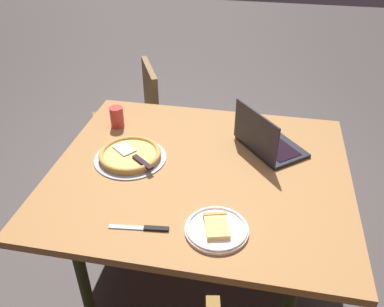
% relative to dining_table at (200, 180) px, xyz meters
% --- Properties ---
extents(ground_plane, '(12.00, 12.00, 0.00)m').
position_rel_dining_table_xyz_m(ground_plane, '(0.00, 0.00, -0.69)').
color(ground_plane, '#423B39').
extents(dining_table, '(1.29, 1.11, 0.75)m').
position_rel_dining_table_xyz_m(dining_table, '(0.00, 0.00, 0.00)').
color(dining_table, olive).
rests_on(dining_table, ground_plane).
extents(laptop, '(0.36, 0.38, 0.22)m').
position_rel_dining_table_xyz_m(laptop, '(0.28, 0.21, 0.11)').
color(laptop, black).
rests_on(laptop, dining_table).
extents(pizza_plate, '(0.23, 0.23, 0.04)m').
position_rel_dining_table_xyz_m(pizza_plate, '(0.12, -0.35, 0.08)').
color(pizza_plate, white).
rests_on(pizza_plate, dining_table).
extents(pizza_tray, '(0.33, 0.33, 0.04)m').
position_rel_dining_table_xyz_m(pizza_tray, '(-0.33, 0.02, 0.08)').
color(pizza_tray, '#A3A3AF').
rests_on(pizza_tray, dining_table).
extents(table_knife, '(0.22, 0.04, 0.01)m').
position_rel_dining_table_xyz_m(table_knife, '(-0.13, -0.39, 0.07)').
color(table_knife, '#B0B9CB').
rests_on(table_knife, dining_table).
extents(drink_cup, '(0.07, 0.07, 0.11)m').
position_rel_dining_table_xyz_m(drink_cup, '(-0.48, 0.28, 0.12)').
color(drink_cup, red).
rests_on(drink_cup, dining_table).
extents(chair_near, '(0.54, 0.54, 0.83)m').
position_rel_dining_table_xyz_m(chair_near, '(-0.59, 0.84, -0.21)').
color(chair_near, brown).
rests_on(chair_near, ground_plane).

